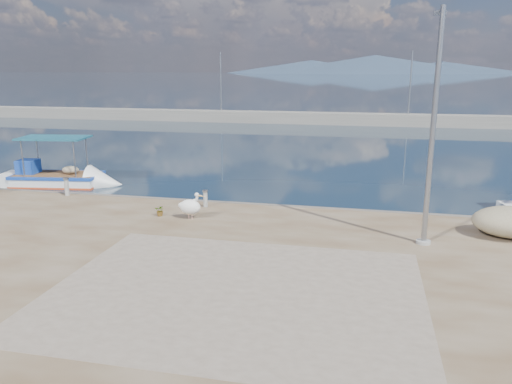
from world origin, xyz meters
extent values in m
plane|color=#162635|center=(0.00, 0.00, 0.00)|extent=(1400.00, 1400.00, 0.00)
cube|color=brown|center=(0.00, -6.00, 0.25)|extent=(44.00, 22.00, 0.50)
cube|color=gray|center=(1.00, -3.00, 0.50)|extent=(9.00, 7.00, 0.01)
cube|color=gray|center=(0.00, 40.00, 0.60)|extent=(120.00, 2.20, 1.20)
cylinder|color=gray|center=(-12.00, 40.00, 4.00)|extent=(0.16, 0.16, 7.00)
cylinder|color=gray|center=(8.00, 40.00, 4.00)|extent=(0.16, 0.16, 7.00)
cone|color=#28384C|center=(-70.00, 650.00, 8.00)|extent=(220.00, 220.00, 16.00)
cone|color=#28384C|center=(10.00, 650.00, 11.00)|extent=(280.00, 280.00, 22.00)
cone|color=#28384C|center=(90.00, 650.00, 7.00)|extent=(200.00, 200.00, 14.00)
cube|color=white|center=(-11.32, 8.17, 0.08)|extent=(6.19, 2.78, 0.98)
cube|color=#173D9A|center=(-11.32, 8.17, 0.51)|extent=(4.54, 2.61, 0.14)
cube|color=#B53B16|center=(-11.32, 8.17, 0.02)|extent=(4.54, 2.59, 0.12)
cube|color=#173D9A|center=(-12.80, 7.96, 0.93)|extent=(1.05, 1.05, 0.72)
cube|color=#164759|center=(-11.32, 8.17, 2.42)|extent=(3.52, 2.31, 0.08)
cylinder|color=tan|center=(-2.20, 2.50, 0.63)|extent=(0.03, 0.03, 0.25)
cylinder|color=tan|center=(-2.08, 2.49, 0.63)|extent=(0.03, 0.03, 0.25)
ellipsoid|color=white|center=(-2.14, 2.50, 0.95)|extent=(0.78, 0.50, 0.54)
cylinder|color=white|center=(-1.90, 2.49, 1.22)|extent=(0.18, 0.11, 0.46)
sphere|color=white|center=(-1.87, 2.49, 1.42)|extent=(0.15, 0.15, 0.15)
cone|color=#FFBA63|center=(-1.69, 2.48, 1.39)|extent=(0.37, 0.10, 0.11)
cylinder|color=gray|center=(5.82, 1.59, 4.00)|extent=(0.16, 0.16, 7.00)
cylinder|color=gray|center=(5.82, 1.59, 0.55)|extent=(0.44, 0.44, 0.10)
cube|color=gray|center=(5.82, 2.24, 7.35)|extent=(0.35, 0.18, 0.12)
cylinder|color=gray|center=(-2.11, 4.17, 0.82)|extent=(0.17, 0.17, 0.64)
cylinder|color=gray|center=(-2.11, 4.17, 1.14)|extent=(0.22, 0.22, 0.06)
cylinder|color=gray|center=(-8.46, 4.60, 0.87)|extent=(0.19, 0.19, 0.74)
cylinder|color=gray|center=(-8.46, 4.60, 1.24)|extent=(0.25, 0.25, 0.06)
imported|color=#33722D|center=(-3.34, 2.61, 0.71)|extent=(0.38, 0.34, 0.41)
camera|label=1|loc=(3.91, -13.83, 5.79)|focal=35.00mm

